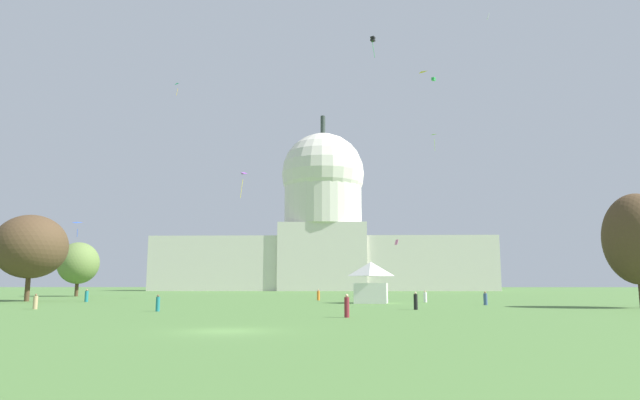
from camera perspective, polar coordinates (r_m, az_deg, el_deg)
The scene contains 23 objects.
ground_plane at distance 29.88m, azimuth -9.60°, elevation -13.17°, with size 800.00×800.00×0.00m, color #4C7538.
capitol_building at distance 204.27m, azimuth 0.31°, elevation -3.37°, with size 121.74×30.73×65.66m.
event_tent at distance 71.56m, azimuth 5.27°, elevation -8.46°, with size 4.80×4.85×5.22m.
tree_east_far at distance 66.02m, azimuth 29.90°, elevation -3.49°, with size 7.19×6.78×11.77m.
tree_west_mid at distance 120.61m, azimuth -23.64°, elevation -5.97°, with size 9.73×10.09×10.65m.
tree_west_near at distance 89.13m, azimuth -27.64°, elevation -4.27°, with size 13.55×13.55×12.23m.
person_maroon_mid_center at distance 41.23m, azimuth 2.77°, elevation -10.91°, with size 0.48×0.48×1.69m.
person_tan_mid_right at distance 61.20m, azimuth -27.26°, elevation -9.34°, with size 0.51×0.51×1.48m.
person_denim_front_center at distance 68.05m, azimuth 16.67°, elevation -9.73°, with size 0.59×0.59×1.58m.
person_black_aisle_center at distance 54.21m, azimuth 9.82°, elevation -10.26°, with size 0.46×0.46×1.68m.
person_teal_near_tent at distance 52.28m, azimuth -16.36°, elevation -10.21°, with size 0.49×0.49×1.48m.
person_teal_back_right at distance 82.90m, azimuth -22.91°, elevation -9.10°, with size 0.59×0.59×1.73m.
person_orange_front_right at distance 83.76m, azimuth -0.17°, elevation -9.80°, with size 0.50×0.50×1.61m.
person_white_deep_crowd at distance 76.17m, azimuth 10.78°, elevation -9.79°, with size 0.52×0.52×1.54m.
kite_green_high at distance 157.79m, azimuth 11.61°, elevation 12.10°, with size 1.21×1.21×0.93m.
kite_pink_low at distance 119.33m, azimuth 7.89°, elevation -4.33°, with size 0.87×0.99×1.19m.
kite_white_high at distance 125.02m, azimuth 16.92°, elevation 17.64°, with size 0.43×0.82×1.12m.
kite_gold_high at distance 93.85m, azimuth 10.40°, elevation 12.73°, with size 1.39×1.32×0.14m.
kite_turquoise_high at distance 112.87m, azimuth -14.33°, elevation 11.31°, with size 1.22×1.27×2.31m.
kite_violet_mid at distance 102.06m, azimuth -8.10°, elevation 2.27°, with size 1.40×1.42×4.10m.
kite_lime_high at distance 135.72m, azimuth 11.71°, elevation 6.39°, with size 1.50×1.25×4.15m.
kite_black_high at distance 90.57m, azimuth 5.46°, elevation 16.12°, with size 0.85×0.85×3.41m.
kite_blue_low at distance 92.10m, azimuth -23.84°, elevation -2.45°, with size 1.30×0.79×1.92m.
Camera 1 is at (5.74, -29.22, 2.42)m, focal length 31.07 mm.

